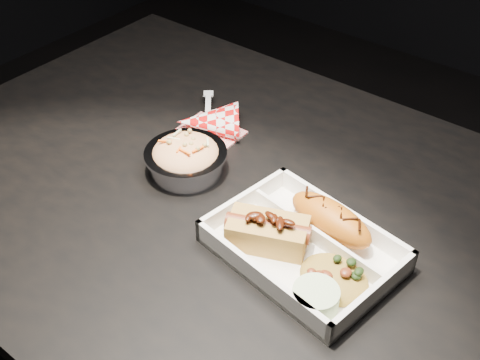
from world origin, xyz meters
name	(u,v)px	position (x,y,z in m)	size (l,w,h in m)	color
dining_table	(245,239)	(0.00, 0.00, 0.66)	(1.20, 0.80, 0.75)	black
food_tray	(304,249)	(0.14, -0.04, 0.76)	(0.27, 0.22, 0.04)	white
fried_pastry	(331,219)	(0.15, 0.01, 0.78)	(0.14, 0.06, 0.05)	#C56513
hotdog	(268,230)	(0.09, -0.06, 0.78)	(0.12, 0.10, 0.06)	#B98B3F
fried_rice_mound	(335,273)	(0.20, -0.07, 0.77)	(0.10, 0.08, 0.03)	#B08933
cupcake_liner	(315,298)	(0.20, -0.12, 0.77)	(0.06, 0.06, 0.03)	beige
foil_coleslaw_cup	(186,157)	(-0.12, -0.01, 0.78)	(0.13, 0.13, 0.07)	silver
napkin_fork	(208,122)	(-0.17, 0.11, 0.77)	(0.15, 0.16, 0.10)	red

